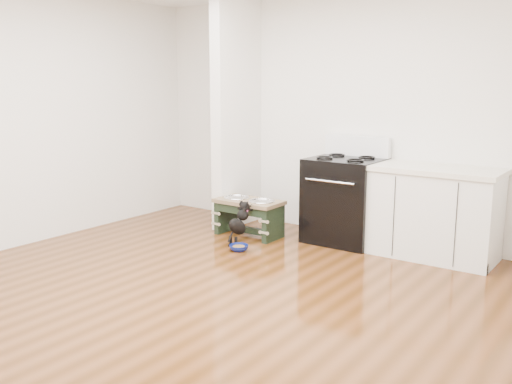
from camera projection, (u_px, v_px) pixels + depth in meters
name	position (u px, v px, depth m)	size (l,w,h in m)	color
ground	(196.00, 295.00, 4.71)	(5.00, 5.00, 0.00)	#45250C
room_shell	(192.00, 97.00, 4.40)	(5.00, 5.00, 5.00)	silver
partition_wall	(237.00, 114.00, 6.79)	(0.15, 0.80, 2.70)	silver
oven_range	(345.00, 199.00, 6.20)	(0.76, 0.69, 1.14)	black
cabinet_run	(434.00, 213.00, 5.66)	(1.24, 0.64, 0.91)	silver
dog_feeder	(249.00, 210.00, 6.46)	(0.76, 0.41, 0.44)	black
puppy	(240.00, 222.00, 6.11)	(0.13, 0.39, 0.47)	black
floor_bowl	(239.00, 248.00, 5.93)	(0.22, 0.22, 0.06)	navy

